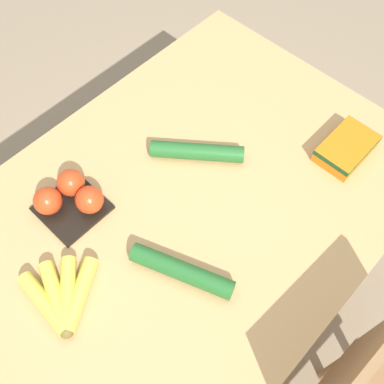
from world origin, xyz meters
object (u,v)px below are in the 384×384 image
(cucumber_far, at_px, (197,152))
(cucumber_near, at_px, (182,271))
(tomato_pack, at_px, (70,197))
(banana_bunch, at_px, (62,298))
(carrot_bag, at_px, (347,148))

(cucumber_far, bearing_deg, cucumber_near, 37.11)
(tomato_pack, relative_size, cucumber_near, 0.61)
(banana_bunch, bearing_deg, cucumber_near, 146.44)
(banana_bunch, xyz_separation_m, cucumber_far, (-0.56, -0.06, 0.01))
(carrot_bag, relative_size, cucumber_near, 0.66)
(banana_bunch, relative_size, cucumber_near, 0.74)
(banana_bunch, height_order, tomato_pack, tomato_pack)
(carrot_bag, relative_size, cucumber_far, 0.74)
(cucumber_near, bearing_deg, carrot_bag, 171.72)
(banana_bunch, distance_m, cucumber_far, 0.56)
(carrot_bag, xyz_separation_m, cucumber_far, (0.32, -0.32, -0.00))
(carrot_bag, bearing_deg, tomato_pack, -34.15)
(tomato_pack, xyz_separation_m, cucumber_far, (-0.36, 0.14, -0.02))
(carrot_bag, xyz_separation_m, cucumber_near, (0.62, -0.09, -0.00))
(carrot_bag, distance_m, cucumber_far, 0.45)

